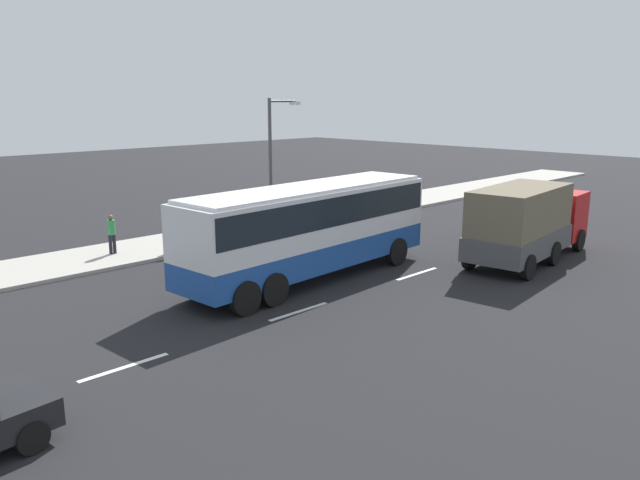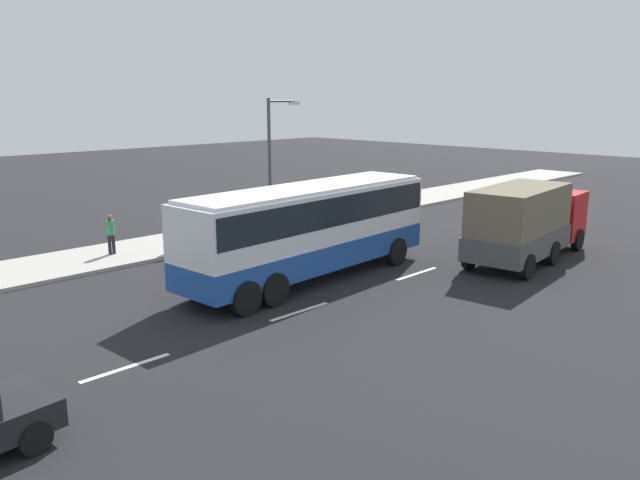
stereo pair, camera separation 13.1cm
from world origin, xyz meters
name	(u,v)px [view 1 (the left image)]	position (x,y,z in m)	size (l,w,h in m)	color
ground_plane	(288,284)	(0.00, 0.00, 0.00)	(120.00, 120.00, 0.00)	black
sidewalk_curb	(167,245)	(0.00, 8.17, 0.07)	(80.00, 4.00, 0.15)	#A8A399
lane_centreline	(252,327)	(-3.57, -2.41, 0.00)	(34.04, 0.16, 0.01)	white
coach_bus	(310,222)	(1.03, -0.06, 2.14)	(10.91, 3.21, 3.45)	#1E4C9E
cargo_truck	(528,220)	(9.22, -4.30, 1.67)	(7.75, 3.26, 3.12)	red
pedestrian_near_curb	(111,231)	(-2.59, 8.09, 1.10)	(0.32, 0.32, 1.65)	black
pedestrian_at_crossing	(180,228)	(-0.16, 6.75, 1.08)	(0.32, 0.32, 1.63)	#38334C
street_lamp	(274,156)	(4.86, 6.38, 3.86)	(1.92, 0.24, 6.37)	#47474C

